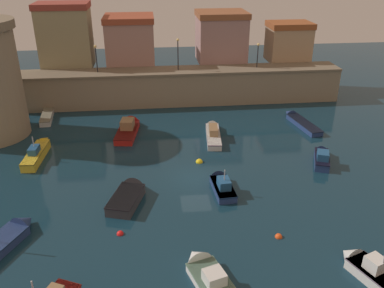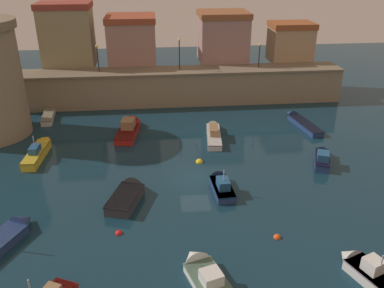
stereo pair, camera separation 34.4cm
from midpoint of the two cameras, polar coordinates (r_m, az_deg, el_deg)
ground_plane at (r=33.94m, az=0.79°, el=-4.77°), size 100.91×100.91×0.00m
quay_wall at (r=50.19m, az=-1.60°, el=8.10°), size 39.52×3.99×4.14m
old_town_backdrop at (r=53.15m, az=-3.51°, el=14.65°), size 34.01×6.04×7.64m
quay_lamp_0 at (r=49.36m, az=-12.90°, el=12.21°), size 0.32×0.32×3.15m
quay_lamp_1 at (r=49.04m, az=-1.58°, el=13.12°), size 0.32×0.32×3.69m
quay_lamp_2 at (r=50.73m, az=9.63°, el=12.69°), size 0.32×0.32×2.93m
moored_boat_0 at (r=31.43m, az=-8.55°, el=-6.90°), size 3.15×4.99×1.75m
moored_boat_1 at (r=26.64m, az=23.48°, el=-15.78°), size 2.88×4.36×2.49m
moored_boat_2 at (r=29.59m, az=-24.22°, el=-11.68°), size 3.80×5.68×3.24m
moored_boat_3 at (r=45.85m, az=15.10°, el=3.11°), size 2.40×6.97×1.24m
moored_boat_4 at (r=24.42m, az=2.25°, el=-17.87°), size 3.28×5.76×1.82m
moored_boat_5 at (r=32.45m, az=4.33°, el=-5.57°), size 1.63×4.51×2.54m
moored_boat_6 at (r=49.42m, az=-19.12°, el=4.24°), size 1.74×6.76×1.05m
moored_boat_7 at (r=41.42m, az=3.26°, el=1.71°), size 1.98×6.86×1.60m
moored_boat_8 at (r=42.87m, az=-8.49°, el=2.39°), size 2.63×6.66×2.09m
moored_boat_9 at (r=38.02m, az=18.01°, el=-1.76°), size 2.65×4.53×1.58m
moored_boat_10 at (r=39.93m, az=-20.40°, el=-0.82°), size 1.60×6.54×2.48m
mooring_buoy_0 at (r=28.11m, az=12.17°, el=-12.70°), size 0.49×0.49×0.49m
mooring_buoy_1 at (r=36.36m, az=1.29°, el=-2.56°), size 0.63×0.63×0.63m
mooring_buoy_2 at (r=28.24m, az=-9.88°, el=-12.26°), size 0.47×0.47×0.47m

